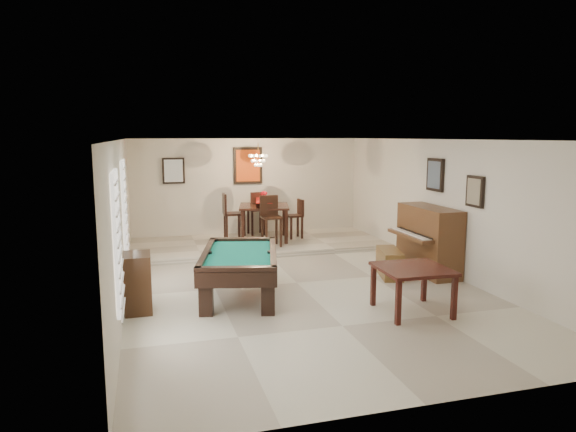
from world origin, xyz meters
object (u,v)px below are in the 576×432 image
piano_bench (390,263)px  dining_table (264,220)px  pool_table (240,275)px  dining_chair_west (233,218)px  dining_chair_south (271,221)px  upright_piano (422,240)px  dining_chair_east (295,219)px  square_table (412,290)px  chandelier (258,156)px  dining_chair_north (256,213)px  apothecary_chest (138,283)px  flower_vase (264,196)px

piano_bench → dining_table: 3.87m
pool_table → dining_chair_west: bearing=95.3°
dining_table → dining_chair_west: bearing=179.0°
dining_table → dining_chair_south: (-0.00, -0.76, 0.10)m
dining_chair_south → upright_piano: bearing=-51.6°
dining_chair_east → upright_piano: bearing=19.6°
dining_chair_east → dining_chair_west: bearing=-94.5°
square_table → dining_chair_east: bearing=92.7°
dining_chair_west → chandelier: (0.59, -0.24, 1.49)m
dining_chair_north → dining_chair_east: bearing=131.4°
pool_table → chandelier: 4.31m
pool_table → dining_chair_north: (1.30, 4.72, 0.31)m
dining_chair_north → apothecary_chest: bearing=52.9°
flower_vase → dining_chair_north: size_ratio=0.21×
pool_table → piano_bench: 3.03m
piano_bench → dining_chair_east: 3.62m
square_table → chandelier: chandelier is taller
upright_piano → dining_chair_south: size_ratio=1.34×
piano_bench → dining_chair_north: 4.58m
apothecary_chest → dining_chair_north: (2.93, 5.00, 0.24)m
dining_chair_west → dining_table: bearing=-90.1°
dining_chair_west → chandelier: chandelier is taller
flower_vase → dining_chair_south: (-0.00, -0.76, -0.51)m
square_table → chandelier: bearing=103.3°
dining_chair_west → dining_chair_north: bearing=-43.9°
dining_chair_east → pool_table: bearing=-32.9°
upright_piano → chandelier: 4.37m
dining_chair_west → dining_chair_east: bearing=-88.8°
square_table → dining_table: dining_table is taller
apothecary_chest → dining_table: size_ratio=0.76×
dining_chair_north → dining_chair_west: bearing=38.5°
flower_vase → dining_chair_west: bearing=179.0°
square_table → piano_bench: 2.04m
piano_bench → chandelier: chandelier is taller
pool_table → dining_chair_south: dining_chair_south is taller
upright_piano → apothecary_chest: upright_piano is taller
dining_chair_south → dining_chair_west: (-0.77, 0.78, 0.00)m
square_table → pool_table: bearing=148.4°
dining_chair_south → dining_chair_north: dining_chair_south is taller
apothecary_chest → flower_vase: flower_vase is taller
apothecary_chest → flower_vase: size_ratio=3.81×
piano_bench → dining_table: dining_table is taller
upright_piano → dining_chair_east: bearing=114.4°
dining_chair_south → piano_bench: bearing=-61.7°
flower_vase → dining_table: bearing=90.0°
dining_chair_east → chandelier: size_ratio=1.63×
piano_bench → dining_chair_south: (-1.66, 2.72, 0.45)m
upright_piano → dining_chair_north: upright_piano is taller
dining_chair_north → dining_chair_east: size_ratio=1.16×
piano_bench → dining_chair_south: size_ratio=0.79×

